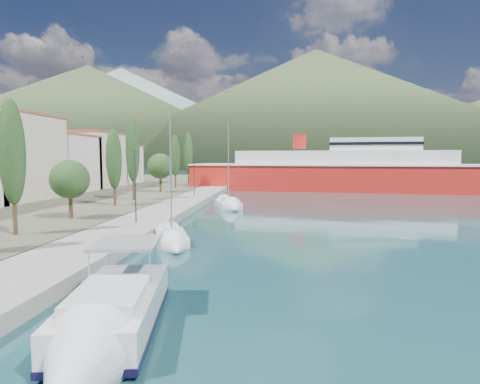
# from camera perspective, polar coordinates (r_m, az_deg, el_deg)

# --- Properties ---
(ground) EXTENTS (1400.00, 1400.00, 0.00)m
(ground) POSITION_cam_1_polar(r_m,az_deg,el_deg) (137.96, 4.19, 2.31)
(ground) COLOR #1A454A
(quay) EXTENTS (5.00, 88.00, 0.80)m
(quay) POSITION_cam_1_polar(r_m,az_deg,el_deg) (45.78, -9.84, -2.49)
(quay) COLOR gray
(quay) RESTS_ON ground
(hills_far) EXTENTS (1480.00, 900.00, 180.00)m
(hills_far) POSITION_cam_1_polar(r_m,az_deg,el_deg) (654.67, 17.70, 10.93)
(hills_far) COLOR gray
(hills_far) RESTS_ON ground
(hills_near) EXTENTS (1010.00, 520.00, 115.00)m
(hills_near) POSITION_cam_1_polar(r_m,az_deg,el_deg) (403.97, 19.37, 10.75)
(hills_near) COLOR #3D4E2C
(hills_near) RESTS_ON ground
(town_buildings) EXTENTS (9.20, 69.20, 11.30)m
(town_buildings) POSITION_cam_1_polar(r_m,az_deg,el_deg) (64.95, -27.25, 3.78)
(town_buildings) COLOR beige
(town_buildings) RESTS_ON land_strip
(tree_row) EXTENTS (4.08, 64.00, 10.85)m
(tree_row) POSITION_cam_1_polar(r_m,az_deg,el_deg) (54.40, -14.84, 4.34)
(tree_row) COLOR #47301E
(tree_row) RESTS_ON land_strip
(lamp_posts) EXTENTS (0.15, 45.71, 6.06)m
(lamp_posts) POSITION_cam_1_polar(r_m,az_deg,el_deg) (35.79, -14.21, 1.30)
(lamp_posts) COLOR #2D2D33
(lamp_posts) RESTS_ON quay
(motor_cruiser) EXTENTS (4.40, 10.27, 3.67)m
(motor_cruiser) POSITION_cam_1_polar(r_m,az_deg,el_deg) (14.35, -18.82, -18.51)
(motor_cruiser) COLOR black
(motor_cruiser) RESTS_ON ground
(sailboat_near) EXTENTS (4.49, 7.54, 10.41)m
(sailboat_near) POSITION_cam_1_polar(r_m,az_deg,el_deg) (28.65, -9.46, -7.16)
(sailboat_near) COLOR silver
(sailboat_near) RESTS_ON ground
(sailboat_mid) EXTENTS (4.84, 8.29, 11.61)m
(sailboat_mid) POSITION_cam_1_polar(r_m,az_deg,el_deg) (48.74, -1.29, -2.06)
(sailboat_mid) COLOR silver
(sailboat_mid) RESTS_ON ground
(ferry) EXTENTS (57.96, 18.83, 11.31)m
(ferry) POSITION_cam_1_polar(r_m,az_deg,el_deg) (78.82, 14.29, 2.73)
(ferry) COLOR red
(ferry) RESTS_ON ground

